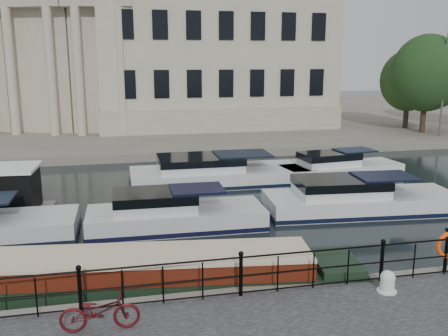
{
  "coord_description": "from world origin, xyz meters",
  "views": [
    {
      "loc": [
        -3.01,
        -13.81,
        6.6
      ],
      "look_at": [
        0.5,
        2.0,
        3.0
      ],
      "focal_mm": 40.0,
      "sensor_mm": 36.0,
      "label": 1
    }
  ],
  "objects_px": {
    "mooring_bollard": "(387,282)",
    "narrowboat": "(90,283)",
    "bicycle": "(100,311)",
    "harbour_hut": "(10,193)"
  },
  "relations": [
    {
      "from": "bicycle",
      "to": "narrowboat",
      "type": "bearing_deg",
      "value": 9.07
    },
    {
      "from": "mooring_bollard",
      "to": "narrowboat",
      "type": "xyz_separation_m",
      "value": [
        -7.7,
        2.63,
        -0.46
      ]
    },
    {
      "from": "narrowboat",
      "to": "bicycle",
      "type": "bearing_deg",
      "value": -75.92
    },
    {
      "from": "bicycle",
      "to": "harbour_hut",
      "type": "bearing_deg",
      "value": 21.44
    },
    {
      "from": "harbour_hut",
      "to": "narrowboat",
      "type": "bearing_deg",
      "value": -62.85
    },
    {
      "from": "bicycle",
      "to": "narrowboat",
      "type": "xyz_separation_m",
      "value": [
        -0.35,
        2.93,
        -0.65
      ]
    },
    {
      "from": "mooring_bollard",
      "to": "narrowboat",
      "type": "bearing_deg",
      "value": 161.17
    },
    {
      "from": "bicycle",
      "to": "narrowboat",
      "type": "height_order",
      "value": "bicycle"
    },
    {
      "from": "narrowboat",
      "to": "harbour_hut",
      "type": "distance_m",
      "value": 9.11
    },
    {
      "from": "bicycle",
      "to": "mooring_bollard",
      "type": "bearing_deg",
      "value": -85.38
    }
  ]
}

